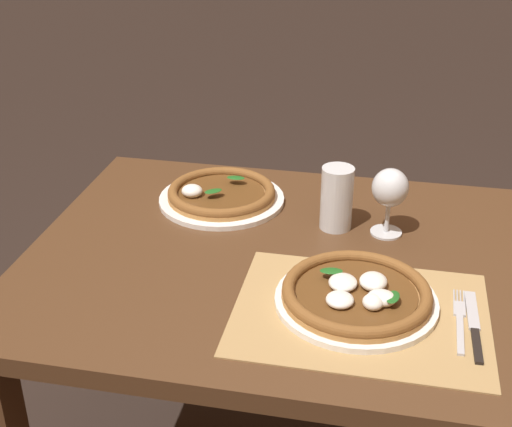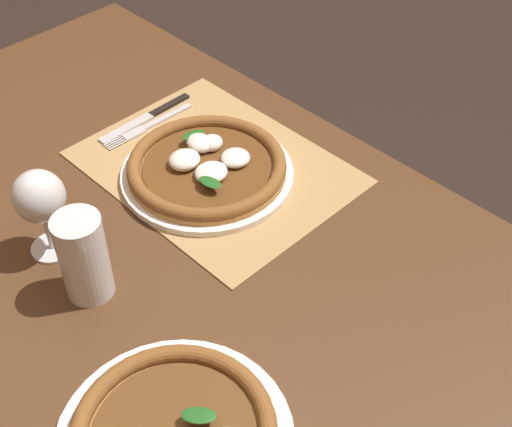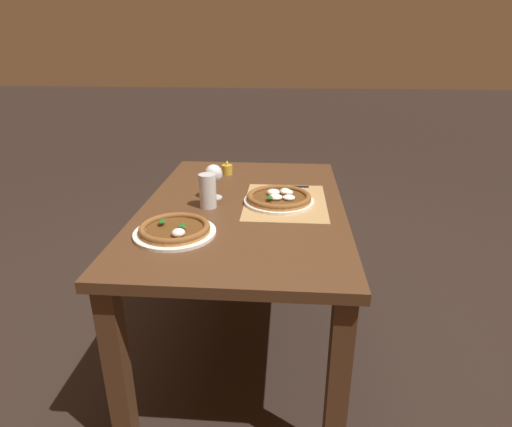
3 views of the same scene
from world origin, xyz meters
name	(u,v)px [view 1 (image 1 of 3)]	position (x,y,z in m)	size (l,w,h in m)	color
dining_table	(345,303)	(0.00, 0.00, 0.64)	(1.35, 0.86, 0.74)	#4C301C
paper_placemat	(360,313)	(0.04, -0.18, 0.74)	(0.47, 0.35, 0.00)	#A88451
pizza_near	(357,295)	(0.03, -0.15, 0.76)	(0.31, 0.31, 0.05)	white
pizza_far	(221,195)	(-0.33, 0.22, 0.76)	(0.30, 0.30, 0.05)	white
wine_glass	(390,190)	(0.07, 0.14, 0.85)	(0.08, 0.08, 0.16)	silver
pint_glass	(337,199)	(-0.04, 0.15, 0.81)	(0.07, 0.07, 0.15)	silver
fork	(460,320)	(0.22, -0.17, 0.75)	(0.02, 0.20, 0.00)	#B7B7BC
knife	(474,325)	(0.24, -0.18, 0.75)	(0.02, 0.22, 0.01)	black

